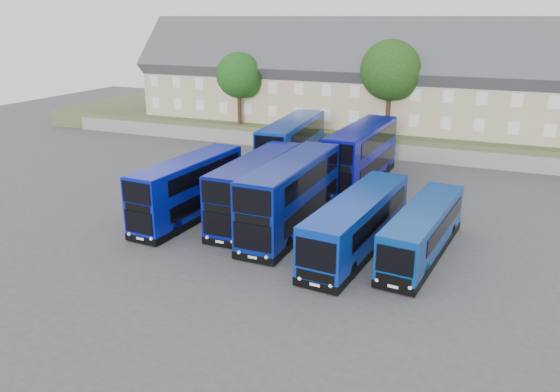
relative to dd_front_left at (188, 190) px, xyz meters
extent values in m
plane|color=#444448|center=(6.37, -2.31, -2.01)|extent=(120.00, 120.00, 0.00)
cube|color=slate|center=(6.37, 21.69, -1.26)|extent=(70.00, 0.40, 1.50)
cube|color=#485A32|center=(6.37, 31.69, -1.01)|extent=(80.00, 20.00, 2.00)
cube|color=tan|center=(-17.63, 27.69, 2.99)|extent=(6.00, 8.00, 6.00)
cube|color=#3F3E44|center=(-17.63, 27.69, 5.99)|extent=(6.00, 10.40, 10.40)
cube|color=brown|center=(-16.13, 27.69, 9.83)|extent=(0.60, 0.90, 1.40)
cube|color=tan|center=(-11.63, 27.69, 2.99)|extent=(6.00, 8.00, 6.00)
cube|color=#3F3E44|center=(-11.63, 27.69, 5.99)|extent=(6.00, 10.40, 10.40)
cube|color=brown|center=(-10.13, 27.69, 9.83)|extent=(0.60, 0.90, 1.40)
cube|color=tan|center=(-5.63, 27.69, 2.99)|extent=(6.00, 8.00, 6.00)
cube|color=#3F3E44|center=(-5.63, 27.69, 5.99)|extent=(6.00, 10.40, 10.40)
cube|color=brown|center=(-4.13, 27.69, 9.83)|extent=(0.60, 0.90, 1.40)
cube|color=tan|center=(0.37, 27.69, 2.99)|extent=(6.00, 8.00, 6.00)
cube|color=#3F3E44|center=(0.37, 27.69, 5.99)|extent=(6.00, 10.40, 10.40)
cube|color=brown|center=(1.87, 27.69, 9.83)|extent=(0.60, 0.90, 1.40)
cube|color=tan|center=(6.37, 27.69, 2.99)|extent=(6.00, 8.00, 6.00)
cube|color=#3F3E44|center=(6.37, 27.69, 5.99)|extent=(6.00, 10.40, 10.40)
cube|color=brown|center=(7.87, 27.69, 9.83)|extent=(0.60, 0.90, 1.40)
cube|color=tan|center=(12.37, 27.69, 2.99)|extent=(6.00, 8.00, 6.00)
cube|color=#3F3E44|center=(12.37, 27.69, 5.99)|extent=(6.00, 10.40, 10.40)
cube|color=brown|center=(13.87, 27.69, 9.83)|extent=(0.60, 0.90, 1.40)
cube|color=tan|center=(18.37, 27.69, 2.99)|extent=(6.00, 8.00, 6.00)
cube|color=#3F3E44|center=(18.37, 27.69, 5.99)|extent=(6.00, 10.40, 10.40)
cube|color=brown|center=(19.87, 27.69, 9.83)|extent=(0.60, 0.90, 1.40)
cube|color=#0814A3|center=(0.00, 0.03, 0.21)|extent=(2.94, 10.36, 3.75)
cube|color=black|center=(0.00, 0.03, -1.71)|extent=(2.98, 10.40, 0.45)
cube|color=black|center=(-0.30, -5.12, -0.57)|extent=(2.03, 0.18, 1.40)
cube|color=black|center=(-0.30, -5.12, 1.30)|extent=(2.03, 0.18, 1.30)
cylinder|color=black|center=(-1.18, -2.83, -1.51)|extent=(0.36, 1.02, 1.00)
cube|color=#060F7A|center=(4.34, 1.70, 0.30)|extent=(2.49, 10.69, 3.92)
cube|color=black|center=(4.34, 1.70, -1.71)|extent=(2.53, 10.73, 0.45)
cube|color=black|center=(4.37, -3.66, -0.50)|extent=(2.13, 0.07, 1.46)
cube|color=black|center=(4.37, -3.66, 1.44)|extent=(2.13, 0.07, 1.36)
cylinder|color=black|center=(3.29, -1.44, -1.51)|extent=(0.31, 1.00, 1.00)
cube|color=navy|center=(7.19, 0.84, 0.45)|extent=(2.72, 11.43, 4.21)
cube|color=black|center=(7.19, 0.84, -1.71)|extent=(2.76, 11.47, 0.45)
cube|color=black|center=(7.13, -4.89, -0.40)|extent=(2.29, 0.09, 1.55)
cube|color=black|center=(7.13, -4.89, 1.67)|extent=(2.29, 0.09, 1.45)
cylinder|color=black|center=(6.01, -2.64, -1.51)|extent=(0.31, 1.00, 1.00)
cube|color=#082D97|center=(2.30, 13.22, 0.50)|extent=(3.46, 11.84, 4.32)
cube|color=black|center=(2.30, 13.22, -1.71)|extent=(3.51, 11.88, 0.45)
cube|color=black|center=(2.71, 7.36, -0.36)|extent=(2.35, 0.22, 1.59)
cube|color=black|center=(2.71, 7.36, 1.76)|extent=(2.35, 0.22, 1.49)
cylinder|color=black|center=(1.38, 9.50, -1.51)|extent=(0.37, 1.02, 1.00)
cube|color=#07098E|center=(8.59, 12.73, 0.51)|extent=(3.25, 11.84, 4.34)
cube|color=black|center=(8.59, 12.73, -1.71)|extent=(3.30, 11.88, 0.45)
cube|color=black|center=(8.29, 6.85, -0.36)|extent=(2.36, 0.18, 1.60)
cube|color=black|center=(8.29, 6.85, 1.77)|extent=(2.36, 0.18, 1.49)
cylinder|color=black|center=(7.23, 9.13, -1.51)|extent=(0.35, 1.01, 1.00)
cube|color=#082C9E|center=(11.97, -0.69, -0.21)|extent=(3.53, 12.02, 2.91)
cube|color=black|center=(11.97, -0.69, -1.71)|extent=(3.58, 12.07, 0.45)
cube|color=black|center=(11.43, -6.62, 0.01)|extent=(2.16, 0.26, 1.58)
cylinder|color=black|center=(10.55, -4.30, -1.51)|extent=(0.39, 1.02, 1.00)
cube|color=navy|center=(15.63, 0.02, -0.38)|extent=(3.30, 10.77, 2.57)
cube|color=black|center=(15.63, 0.02, -1.71)|extent=(3.34, 10.82, 0.45)
cube|color=black|center=(15.08, -5.28, -0.20)|extent=(1.90, 0.26, 1.41)
cylinder|color=black|center=(14.36, -2.96, -1.51)|extent=(0.40, 1.03, 1.00)
cylinder|color=#382314|center=(-7.63, 22.69, 1.87)|extent=(0.44, 0.44, 3.75)
sphere|color=#1B370F|center=(-7.63, 22.69, 5.24)|extent=(4.80, 4.80, 4.80)
sphere|color=#1B370F|center=(-7.03, 23.09, 4.49)|extent=(3.30, 3.30, 3.30)
cylinder|color=#382314|center=(8.37, 23.19, 2.24)|extent=(0.44, 0.44, 4.50)
sphere|color=#16330E|center=(8.37, 23.19, 6.29)|extent=(5.76, 5.76, 5.76)
sphere|color=#16330E|center=(8.97, 23.59, 5.39)|extent=(3.96, 3.96, 3.96)
camera|label=1|loc=(19.39, -29.89, 11.20)|focal=35.00mm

